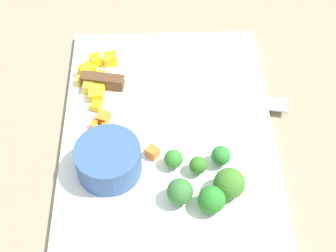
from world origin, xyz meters
name	(u,v)px	position (x,y,z in m)	size (l,w,h in m)	color
ground_plane	(168,135)	(0.00, 0.00, 0.00)	(4.00, 4.00, 0.00)	gray
cutting_board	(168,133)	(0.00, 0.00, 0.01)	(0.43, 0.31, 0.01)	white
prep_bowl	(108,160)	(0.07, -0.08, 0.03)	(0.09, 0.09, 0.05)	#335489
chef_knife	(145,87)	(-0.08, -0.03, 0.02)	(0.08, 0.32, 0.02)	silver
carrot_dice_0	(90,133)	(0.01, -0.11, 0.02)	(0.01, 0.01, 0.01)	orange
carrot_dice_1	(152,152)	(0.04, -0.02, 0.02)	(0.01, 0.02, 0.02)	orange
carrot_dice_2	(106,127)	(0.00, -0.09, 0.02)	(0.01, 0.01, 0.01)	orange
carrot_dice_3	(89,141)	(0.02, -0.11, 0.02)	(0.01, 0.01, 0.01)	orange
carrot_dice_4	(113,132)	(0.01, -0.08, 0.02)	(0.01, 0.01, 0.01)	orange
carrot_dice_5	(103,118)	(-0.02, -0.10, 0.02)	(0.02, 0.02, 0.02)	orange
carrot_dice_6	(101,136)	(0.01, -0.10, 0.02)	(0.02, 0.01, 0.01)	orange
carrot_dice_7	(95,126)	(-0.01, -0.11, 0.02)	(0.01, 0.01, 0.01)	orange
pepper_dice_0	(96,94)	(-0.07, -0.11, 0.02)	(0.02, 0.02, 0.02)	yellow
pepper_dice_1	(96,60)	(-0.14, -0.11, 0.02)	(0.02, 0.02, 0.02)	yellow
pepper_dice_2	(101,76)	(-0.11, -0.10, 0.02)	(0.02, 0.01, 0.01)	yellow
pepper_dice_3	(89,87)	(-0.08, -0.12, 0.02)	(0.02, 0.02, 0.02)	yellow
pepper_dice_4	(87,71)	(-0.11, -0.13, 0.02)	(0.02, 0.02, 0.02)	yellow
pepper_dice_5	(99,88)	(-0.08, -0.11, 0.02)	(0.02, 0.02, 0.01)	yellow
pepper_dice_6	(80,81)	(-0.10, -0.14, 0.02)	(0.01, 0.01, 0.01)	yellow
pepper_dice_7	(96,106)	(-0.05, -0.11, 0.02)	(0.01, 0.01, 0.01)	yellow
pepper_dice_8	(111,59)	(-0.14, -0.09, 0.02)	(0.02, 0.02, 0.02)	yellow
broccoli_floret_0	(180,192)	(0.12, 0.01, 0.03)	(0.03, 0.03, 0.04)	#8CC355
broccoli_floret_1	(198,165)	(0.07, 0.04, 0.03)	(0.02, 0.02, 0.03)	#83C055
broccoli_floret_2	(173,159)	(0.06, 0.01, 0.03)	(0.03, 0.03, 0.03)	#81BC5C
broccoli_floret_3	(221,156)	(0.06, 0.07, 0.03)	(0.03, 0.03, 0.03)	#89B366
broccoli_floret_4	(229,184)	(0.11, 0.08, 0.03)	(0.04, 0.04, 0.04)	#88B45B
broccoli_floret_5	(212,200)	(0.13, 0.05, 0.03)	(0.04, 0.04, 0.04)	#8DC359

